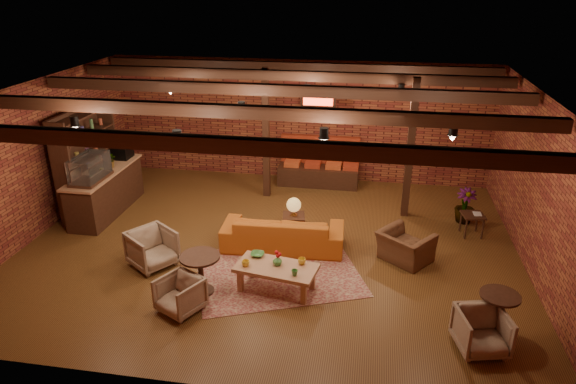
% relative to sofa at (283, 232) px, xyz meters
% --- Properties ---
extents(floor, '(10.00, 10.00, 0.00)m').
position_rel_sofa_xyz_m(floor, '(-0.28, 0.01, -0.36)').
color(floor, '#3E230F').
rests_on(floor, ground).
extents(ceiling, '(10.00, 8.00, 0.02)m').
position_rel_sofa_xyz_m(ceiling, '(-0.28, 0.01, 2.84)').
color(ceiling, black).
rests_on(ceiling, wall_back).
extents(wall_back, '(10.00, 0.02, 3.20)m').
position_rel_sofa_xyz_m(wall_back, '(-0.28, 4.01, 1.24)').
color(wall_back, maroon).
rests_on(wall_back, ground).
extents(wall_front, '(10.00, 0.02, 3.20)m').
position_rel_sofa_xyz_m(wall_front, '(-0.28, -3.99, 1.24)').
color(wall_front, maroon).
rests_on(wall_front, ground).
extents(wall_left, '(0.02, 8.00, 3.20)m').
position_rel_sofa_xyz_m(wall_left, '(-5.28, 0.01, 1.24)').
color(wall_left, maroon).
rests_on(wall_left, ground).
extents(wall_right, '(0.02, 8.00, 3.20)m').
position_rel_sofa_xyz_m(wall_right, '(4.72, 0.01, 1.24)').
color(wall_right, maroon).
rests_on(wall_right, ground).
extents(ceiling_beams, '(9.80, 6.40, 0.22)m').
position_rel_sofa_xyz_m(ceiling_beams, '(-0.28, 0.01, 2.72)').
color(ceiling_beams, black).
rests_on(ceiling_beams, ceiling).
extents(ceiling_pipe, '(9.60, 0.12, 0.12)m').
position_rel_sofa_xyz_m(ceiling_pipe, '(-0.28, 1.61, 2.49)').
color(ceiling_pipe, black).
rests_on(ceiling_pipe, ceiling).
extents(post_left, '(0.16, 0.16, 3.20)m').
position_rel_sofa_xyz_m(post_left, '(-0.88, 2.61, 1.24)').
color(post_left, black).
rests_on(post_left, ground).
extents(post_right, '(0.16, 0.16, 3.20)m').
position_rel_sofa_xyz_m(post_right, '(2.52, 2.01, 1.24)').
color(post_right, black).
rests_on(post_right, ground).
extents(service_counter, '(0.80, 2.50, 1.60)m').
position_rel_sofa_xyz_m(service_counter, '(-4.38, 1.01, 0.44)').
color(service_counter, black).
rests_on(service_counter, ground).
extents(plant_counter, '(0.35, 0.39, 0.30)m').
position_rel_sofa_xyz_m(plant_counter, '(-4.28, 1.21, 0.86)').
color(plant_counter, '#337F33').
rests_on(plant_counter, service_counter).
extents(shelving_hutch, '(0.52, 2.00, 2.40)m').
position_rel_sofa_xyz_m(shelving_hutch, '(-4.78, 1.11, 0.84)').
color(shelving_hutch, black).
rests_on(shelving_hutch, ground).
extents(banquette, '(2.10, 0.70, 1.00)m').
position_rel_sofa_xyz_m(banquette, '(0.32, 3.56, 0.14)').
color(banquette, '#9F311A').
rests_on(banquette, ground).
extents(service_sign, '(0.86, 0.06, 0.30)m').
position_rel_sofa_xyz_m(service_sign, '(0.32, 3.11, 1.99)').
color(service_sign, red).
rests_on(service_sign, ceiling).
extents(ceiling_spotlights, '(6.40, 4.40, 0.28)m').
position_rel_sofa_xyz_m(ceiling_spotlights, '(-0.28, 0.01, 2.50)').
color(ceiling_spotlights, black).
rests_on(ceiling_spotlights, ceiling).
extents(rug, '(3.60, 3.21, 0.01)m').
position_rel_sofa_xyz_m(rug, '(0.08, -0.99, -0.35)').
color(rug, maroon).
rests_on(rug, floor).
extents(sofa, '(2.50, 1.07, 0.72)m').
position_rel_sofa_xyz_m(sofa, '(0.00, 0.00, 0.00)').
color(sofa, '#A44F16').
rests_on(sofa, floor).
extents(coffee_table, '(1.51, 0.94, 0.74)m').
position_rel_sofa_xyz_m(coffee_table, '(0.14, -1.53, 0.07)').
color(coffee_table, '#A16B4B').
rests_on(coffee_table, floor).
extents(side_table_lamp, '(0.52, 0.52, 0.95)m').
position_rel_sofa_xyz_m(side_table_lamp, '(0.16, 0.39, 0.37)').
color(side_table_lamp, black).
rests_on(side_table_lamp, floor).
extents(round_table_left, '(0.70, 0.70, 0.73)m').
position_rel_sofa_xyz_m(round_table_left, '(-1.13, -1.83, 0.14)').
color(round_table_left, black).
rests_on(round_table_left, floor).
extents(armchair_a, '(1.04, 1.05, 0.80)m').
position_rel_sofa_xyz_m(armchair_a, '(-2.35, -1.10, 0.04)').
color(armchair_a, '#B7A78E').
rests_on(armchair_a, floor).
extents(armchair_b, '(0.86, 0.84, 0.67)m').
position_rel_sofa_xyz_m(armchair_b, '(-1.31, -2.40, -0.02)').
color(armchair_b, '#B7A78E').
rests_on(armchair_b, floor).
extents(armchair_right, '(1.11, 1.06, 0.82)m').
position_rel_sofa_xyz_m(armchair_right, '(2.44, -0.12, 0.05)').
color(armchair_right, brown).
rests_on(armchair_right, floor).
extents(side_table_book, '(0.51, 0.51, 0.52)m').
position_rel_sofa_xyz_m(side_table_book, '(3.90, 1.21, 0.10)').
color(side_table_book, black).
rests_on(side_table_book, floor).
extents(round_table_right, '(0.61, 0.61, 0.71)m').
position_rel_sofa_xyz_m(round_table_right, '(3.74, -2.15, 0.12)').
color(round_table_right, black).
rests_on(round_table_right, floor).
extents(armchair_far, '(0.83, 0.80, 0.72)m').
position_rel_sofa_xyz_m(armchair_far, '(3.45, -2.58, 0.00)').
color(armchair_far, '#B7A78E').
rests_on(armchair_far, floor).
extents(plant_tall, '(1.42, 1.42, 2.39)m').
position_rel_sofa_xyz_m(plant_tall, '(3.83, 1.86, 0.84)').
color(plant_tall, '#4C7F4C').
rests_on(plant_tall, floor).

